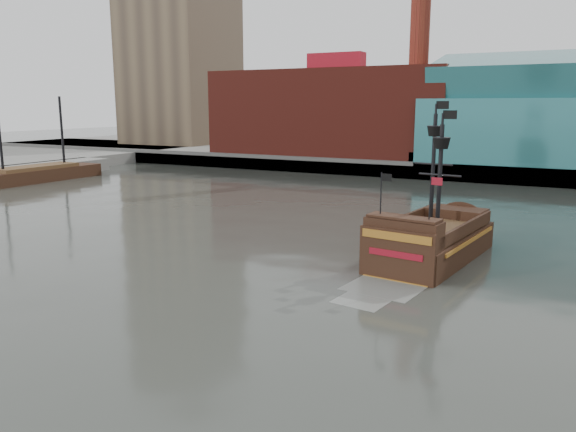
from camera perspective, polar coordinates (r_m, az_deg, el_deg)
The scene contains 6 objects.
ground at distance 29.87m, azimuth -10.21°, elevation -10.69°, with size 400.00×400.00×0.00m, color #2B2E29.
promenade_far at distance 115.53m, azimuth 18.86°, elevation 5.61°, with size 220.00×60.00×2.00m, color slate.
seawall at distance 86.58m, azimuth 15.85°, elevation 4.30°, with size 220.00×1.00×2.60m, color #4C4C49.
skyline at distance 107.89m, azimuth 21.90°, elevation 17.61°, with size 149.00×45.00×62.00m.
pirate_ship at distance 41.98m, azimuth 14.34°, elevation -2.86°, with size 6.92×16.76×12.18m.
docked_vessel at distance 90.46m, azimuth -24.22°, elevation 3.76°, with size 5.08×20.71×14.02m.
Camera 1 is at (17.17, -21.80, 11.04)m, focal length 35.00 mm.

